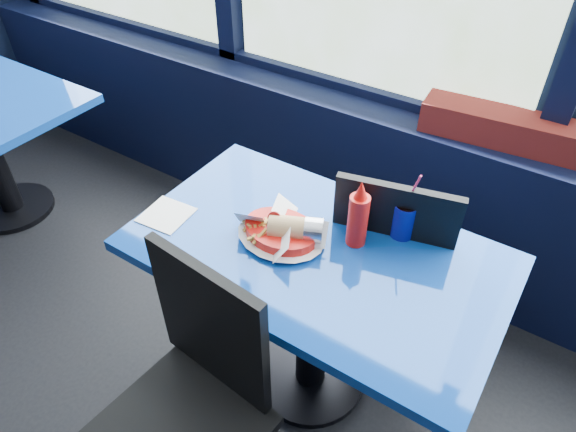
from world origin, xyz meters
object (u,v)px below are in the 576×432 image
object	(u,v)px
near_table	(314,287)
food_basket	(283,231)
chair_near_front	(192,393)
chair_near_back	(405,260)
planter_box	(502,127)
ketchup_bottle	(358,217)
soda_cup	(404,219)

from	to	relation	value
near_table	food_basket	bearing A→B (deg)	-170.69
chair_near_front	food_basket	world-z (taller)	chair_near_front
chair_near_back	planter_box	xyz separation A→B (m)	(0.11, 0.56, 0.32)
food_basket	ketchup_bottle	bearing A→B (deg)	30.52
food_basket	ketchup_bottle	size ratio (longest dim) A/B	1.12
food_basket	soda_cup	xyz separation A→B (m)	(0.32, 0.23, 0.03)
chair_near_back	ketchup_bottle	size ratio (longest dim) A/B	3.88
planter_box	ketchup_bottle	bearing A→B (deg)	-111.49
chair_near_front	chair_near_back	xyz separation A→B (m)	(0.29, 0.85, -0.01)
chair_near_front	soda_cup	world-z (taller)	soda_cup
near_table	soda_cup	size ratio (longest dim) A/B	4.53
chair_near_front	food_basket	distance (m)	0.56
near_table	planter_box	xyz separation A→B (m)	(0.31, 0.88, 0.29)
chair_near_back	food_basket	distance (m)	0.52
chair_near_back	planter_box	world-z (taller)	chair_near_back
planter_box	soda_cup	xyz separation A→B (m)	(-0.12, -0.67, -0.05)
near_table	chair_near_back	xyz separation A→B (m)	(0.20, 0.32, -0.03)
planter_box	ketchup_bottle	size ratio (longest dim) A/B	2.55
planter_box	ketchup_bottle	distance (m)	0.82
near_table	ketchup_bottle	size ratio (longest dim) A/B	4.94
food_basket	planter_box	bearing A→B (deg)	65.18
chair_near_front	near_table	bearing A→B (deg)	85.02
near_table	soda_cup	xyz separation A→B (m)	(0.20, 0.21, 0.25)
soda_cup	planter_box	bearing A→B (deg)	80.22
near_table	chair_near_back	bearing A→B (deg)	57.78
near_table	food_basket	world-z (taller)	food_basket
chair_near_back	food_basket	world-z (taller)	chair_near_back
near_table	chair_near_back	size ratio (longest dim) A/B	1.27
ketchup_bottle	near_table	bearing A→B (deg)	-132.07
near_table	food_basket	size ratio (longest dim) A/B	4.40
chair_near_front	ketchup_bottle	distance (m)	0.72
near_table	soda_cup	distance (m)	0.38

